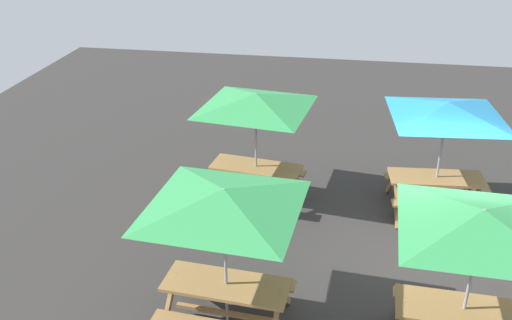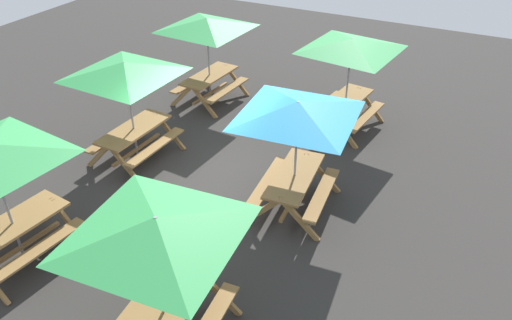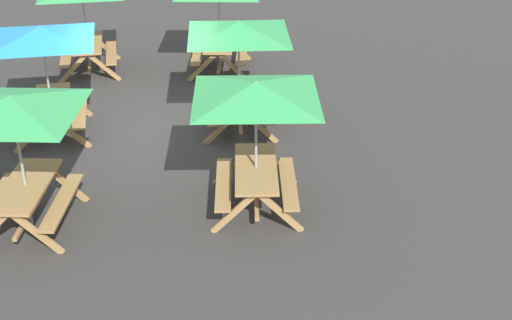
{
  "view_description": "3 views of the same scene",
  "coord_description": "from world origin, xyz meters",
  "px_view_note": "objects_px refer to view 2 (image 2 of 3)",
  "views": [
    {
      "loc": [
        1.85,
        8.28,
        5.89
      ],
      "look_at": [
        3.58,
        -1.79,
        0.9
      ],
      "focal_mm": 40.0,
      "sensor_mm": 36.0,
      "label": 1
    },
    {
      "loc": [
        -7.21,
        -4.74,
        6.15
      ],
      "look_at": [
        -0.01,
        -1.14,
        0.9
      ],
      "focal_mm": 35.0,
      "sensor_mm": 36.0,
      "label": 2
    },
    {
      "loc": [
        13.8,
        0.9,
        6.42
      ],
      "look_at": [
        3.37,
        1.95,
        0.9
      ],
      "focal_mm": 50.0,
      "sensor_mm": 36.0,
      "label": 3
    }
  ],
  "objects_px": {
    "picnic_table_4": "(298,117)",
    "picnic_table_5": "(126,76)",
    "picnic_table_1": "(207,30)",
    "picnic_table_2": "(351,51)",
    "picnic_table_0": "(158,237)"
  },
  "relations": [
    {
      "from": "picnic_table_0",
      "to": "picnic_table_4",
      "type": "relative_size",
      "value": 1.0
    },
    {
      "from": "picnic_table_4",
      "to": "picnic_table_5",
      "type": "bearing_deg",
      "value": 83.99
    },
    {
      "from": "picnic_table_1",
      "to": "picnic_table_2",
      "type": "xyz_separation_m",
      "value": [
        0.21,
        -3.74,
        0.0
      ]
    },
    {
      "from": "picnic_table_4",
      "to": "picnic_table_5",
      "type": "distance_m",
      "value": 3.85
    },
    {
      "from": "picnic_table_1",
      "to": "picnic_table_4",
      "type": "height_order",
      "value": "same"
    },
    {
      "from": "picnic_table_0",
      "to": "picnic_table_5",
      "type": "height_order",
      "value": "same"
    },
    {
      "from": "picnic_table_2",
      "to": "picnic_table_5",
      "type": "xyz_separation_m",
      "value": [
        -3.46,
        3.72,
        0.0
      ]
    },
    {
      "from": "picnic_table_1",
      "to": "picnic_table_5",
      "type": "relative_size",
      "value": 1.0
    },
    {
      "from": "picnic_table_1",
      "to": "picnic_table_2",
      "type": "bearing_deg",
      "value": -82.38
    },
    {
      "from": "picnic_table_0",
      "to": "picnic_table_2",
      "type": "bearing_deg",
      "value": -6.22
    },
    {
      "from": "picnic_table_4",
      "to": "picnic_table_1",
      "type": "bearing_deg",
      "value": 44.38
    },
    {
      "from": "picnic_table_2",
      "to": "picnic_table_4",
      "type": "distance_m",
      "value": 3.53
    },
    {
      "from": "picnic_table_1",
      "to": "picnic_table_5",
      "type": "distance_m",
      "value": 3.25
    },
    {
      "from": "picnic_table_0",
      "to": "picnic_table_2",
      "type": "distance_m",
      "value": 7.18
    },
    {
      "from": "picnic_table_5",
      "to": "picnic_table_2",
      "type": "bearing_deg",
      "value": -44.47
    }
  ]
}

